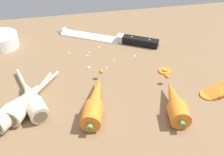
# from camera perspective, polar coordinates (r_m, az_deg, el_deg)

# --- Properties ---
(ground_plane) EXTENTS (1.20, 0.90, 0.04)m
(ground_plane) POSITION_cam_1_polar(r_m,az_deg,el_deg) (0.70, -0.35, -1.43)
(ground_plane) COLOR brown
(chefs_knife) EXTENTS (0.31, 0.21, 0.04)m
(chefs_knife) POSITION_cam_1_polar(r_m,az_deg,el_deg) (0.88, -1.91, 8.64)
(chefs_knife) COLOR silver
(chefs_knife) RESTS_ON ground_plane
(whole_carrot) EXTENTS (0.09, 0.20, 0.04)m
(whole_carrot) POSITION_cam_1_polar(r_m,az_deg,el_deg) (0.59, -3.59, -4.74)
(whole_carrot) COLOR orange
(whole_carrot) RESTS_ON ground_plane
(whole_carrot_second) EXTENTS (0.07, 0.17, 0.04)m
(whole_carrot_second) POSITION_cam_1_polar(r_m,az_deg,el_deg) (0.60, 13.09, -4.85)
(whole_carrot_second) COLOR orange
(whole_carrot_second) RESTS_ON ground_plane
(parsnip_front) EXTENTS (0.10, 0.18, 0.04)m
(parsnip_front) POSITION_cam_1_polar(r_m,az_deg,el_deg) (0.61, -17.79, -4.67)
(parsnip_front) COLOR beige
(parsnip_front) RESTS_ON ground_plane
(parsnip_mid_left) EXTENTS (0.08, 0.21, 0.04)m
(parsnip_mid_left) POSITION_cam_1_polar(r_m,az_deg,el_deg) (0.62, -16.59, -4.11)
(parsnip_mid_left) COLOR beige
(parsnip_mid_left) RESTS_ON ground_plane
(parsnip_mid_right) EXTENTS (0.15, 0.20, 0.04)m
(parsnip_mid_right) POSITION_cam_1_polar(r_m,az_deg,el_deg) (0.61, -18.92, -5.33)
(parsnip_mid_right) COLOR beige
(parsnip_mid_right) RESTS_ON ground_plane
(carrot_slice_stack) EXTENTS (0.09, 0.04, 0.03)m
(carrot_slice_stack) POSITION_cam_1_polar(r_m,az_deg,el_deg) (0.68, 21.46, -2.47)
(carrot_slice_stack) COLOR orange
(carrot_slice_stack) RESTS_ON ground_plane
(carrot_slice_stray_near) EXTENTS (0.03, 0.03, 0.01)m
(carrot_slice_stray_near) POSITION_cam_1_polar(r_m,az_deg,el_deg) (0.72, 11.14, 1.48)
(carrot_slice_stray_near) COLOR orange
(carrot_slice_stray_near) RESTS_ON ground_plane
(mince_crumbs) EXTENTS (0.19, 0.12, 0.01)m
(mince_crumbs) POSITION_cam_1_polar(r_m,az_deg,el_deg) (0.77, -2.41, 4.46)
(mince_crumbs) COLOR silver
(mince_crumbs) RESTS_ON ground_plane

